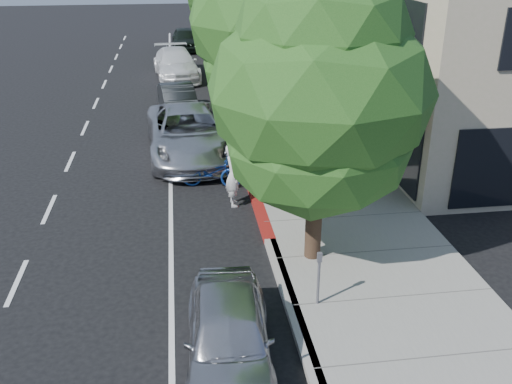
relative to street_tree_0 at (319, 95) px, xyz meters
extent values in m
plane|color=black|center=(-0.90, 2.00, -4.23)|extent=(120.00, 120.00, 0.00)
cube|color=gray|center=(1.40, 10.00, -4.16)|extent=(4.60, 56.00, 0.15)
cube|color=#9E998E|center=(-0.90, 10.00, -4.16)|extent=(0.30, 56.00, 0.15)
cube|color=maroon|center=(-0.90, 3.00, -4.16)|extent=(0.32, 4.00, 0.15)
cube|color=#C1AC94|center=(8.70, 20.00, -0.73)|extent=(10.00, 36.00, 7.00)
cylinder|color=black|center=(0.00, 0.00, -3.01)|extent=(0.40, 0.40, 2.45)
ellipsoid|color=#1C4B16|center=(0.00, 0.00, -1.09)|extent=(4.32, 4.32, 3.46)
ellipsoid|color=#1C4B16|center=(0.00, 0.00, 0.10)|extent=(5.08, 5.08, 4.07)
ellipsoid|color=#1C4B16|center=(0.00, 0.00, 1.36)|extent=(3.81, 3.81, 3.05)
cylinder|color=black|center=(0.00, 6.00, -2.80)|extent=(0.40, 0.40, 2.86)
ellipsoid|color=#1C4B16|center=(0.00, 6.00, -0.55)|extent=(4.65, 4.65, 3.72)
ellipsoid|color=#1C4B16|center=(0.00, 6.00, 0.84)|extent=(5.48, 5.48, 4.38)
cylinder|color=black|center=(0.00, 12.00, -3.01)|extent=(0.40, 0.40, 2.44)
ellipsoid|color=#1C4B16|center=(0.00, 12.00, -1.10)|extent=(3.61, 3.61, 2.89)
ellipsoid|color=#1C4B16|center=(0.00, 12.00, 0.09)|extent=(4.25, 4.25, 3.40)
cylinder|color=black|center=(0.00, 18.00, -2.75)|extent=(0.40, 0.40, 2.97)
ellipsoid|color=#1C4B16|center=(0.00, 18.00, -0.42)|extent=(4.26, 4.26, 3.41)
cylinder|color=black|center=(0.00, 24.00, -2.94)|extent=(0.40, 0.40, 2.59)
ellipsoid|color=#1C4B16|center=(0.00, 24.00, -0.91)|extent=(4.08, 4.08, 3.27)
cylinder|color=black|center=(0.00, 30.00, -2.86)|extent=(0.40, 0.40, 2.74)
imported|color=silver|center=(-1.60, 3.56, -3.27)|extent=(0.50, 0.73, 1.93)
imported|color=#163F9D|center=(-2.18, 5.00, -3.72)|extent=(2.07, 1.15, 1.03)
imported|color=silver|center=(-2.77, 7.99, -3.36)|extent=(3.28, 6.48, 1.75)
imported|color=black|center=(-3.10, 13.29, -3.54)|extent=(1.98, 4.35, 1.38)
imported|color=white|center=(-3.10, 20.94, -3.42)|extent=(2.85, 5.82, 1.63)
imported|color=black|center=(-2.34, 30.00, -3.46)|extent=(1.97, 4.58, 1.54)
imported|color=#B6B6BB|center=(-2.41, -3.50, -3.55)|extent=(1.83, 4.07, 1.36)
imported|color=black|center=(1.52, 7.97, -3.13)|extent=(1.13, 1.02, 1.91)
camera|label=1|loc=(-3.10, -12.03, 3.18)|focal=40.00mm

